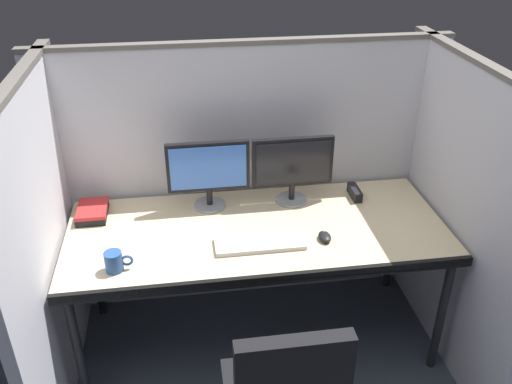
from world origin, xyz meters
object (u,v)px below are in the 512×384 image
(coffee_mug, at_px, (114,261))
(book_stack, at_px, (92,212))
(monitor_right, at_px, (293,166))
(computer_mouse, at_px, (325,237))
(monitor_left, at_px, (208,170))
(keyboard_main, at_px, (260,243))
(red_stapler, at_px, (355,192))
(desk, at_px, (258,237))

(coffee_mug, relative_size, book_stack, 0.60)
(monitor_right, distance_m, coffee_mug, 1.04)
(computer_mouse, distance_m, coffee_mug, 0.99)
(monitor_left, distance_m, coffee_mug, 0.70)
(monitor_left, height_order, keyboard_main, monitor_left)
(computer_mouse, xyz_separation_m, red_stapler, (0.27, 0.39, 0.01))
(keyboard_main, relative_size, red_stapler, 2.87)
(red_stapler, height_order, coffee_mug, coffee_mug)
(keyboard_main, relative_size, book_stack, 2.04)
(computer_mouse, bearing_deg, book_stack, 161.28)
(computer_mouse, distance_m, red_stapler, 0.47)
(monitor_left, bearing_deg, red_stapler, -1.02)
(computer_mouse, bearing_deg, monitor_right, 102.13)
(monitor_right, height_order, computer_mouse, monitor_right)
(monitor_left, distance_m, computer_mouse, 0.69)
(keyboard_main, bearing_deg, computer_mouse, -0.21)
(book_stack, bearing_deg, coffee_mug, -72.50)
(monitor_left, bearing_deg, coffee_mug, -132.75)
(monitor_right, relative_size, keyboard_main, 1.00)
(monitor_left, height_order, coffee_mug, monitor_left)
(monitor_right, distance_m, red_stapler, 0.40)
(monitor_left, xyz_separation_m, keyboard_main, (0.21, -0.40, -0.20))
(keyboard_main, height_order, computer_mouse, computer_mouse)
(keyboard_main, bearing_deg, book_stack, 154.85)
(desk, height_order, keyboard_main, keyboard_main)
(monitor_right, relative_size, book_stack, 2.04)
(monitor_right, bearing_deg, monitor_left, 178.91)
(keyboard_main, xyz_separation_m, coffee_mug, (-0.67, -0.10, 0.04))
(monitor_left, bearing_deg, monitor_right, -1.09)
(monitor_right, xyz_separation_m, computer_mouse, (0.08, -0.39, -0.20))
(monitor_left, distance_m, keyboard_main, 0.49)
(desk, bearing_deg, red_stapler, 23.12)
(coffee_mug, bearing_deg, computer_mouse, 5.61)
(desk, xyz_separation_m, coffee_mug, (-0.68, -0.24, 0.10))
(coffee_mug, xyz_separation_m, book_stack, (-0.15, 0.48, -0.02))
(monitor_left, relative_size, monitor_right, 1.00)
(red_stapler, bearing_deg, keyboard_main, -146.93)
(computer_mouse, bearing_deg, red_stapler, 54.94)
(desk, relative_size, computer_mouse, 19.79)
(desk, relative_size, monitor_left, 4.42)
(computer_mouse, xyz_separation_m, book_stack, (-1.14, 0.39, 0.01))
(monitor_left, bearing_deg, computer_mouse, -37.06)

